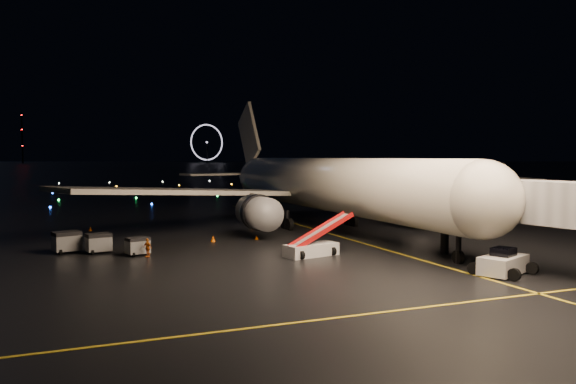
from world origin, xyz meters
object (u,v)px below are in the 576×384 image
airliner (314,156)px  pushback_tug (503,261)px  baggage_cart_2 (67,242)px  baggage_cart_1 (99,243)px  belt_loader (311,236)px  crew_c (147,248)px  baggage_cart_0 (138,246)px

airliner → pushback_tug: bearing=-89.6°
baggage_cart_2 → baggage_cart_1: bearing=-41.4°
belt_loader → crew_c: 13.44m
belt_loader → airliner: bearing=51.1°
pushback_tug → baggage_cart_2: 35.00m
baggage_cart_1 → airliner: bearing=10.1°
baggage_cart_0 → crew_c: bearing=-76.5°
airliner → baggage_cart_2: (-27.38, -9.10, -7.43)m
belt_loader → baggage_cart_2: size_ratio=3.13×
pushback_tug → baggage_cart_2: size_ratio=1.84×
airliner → baggage_cart_1: 27.91m
airliner → baggage_cart_0: bearing=-151.2°
crew_c → baggage_cart_2: (-6.11, 4.60, 0.14)m
pushback_tug → crew_c: size_ratio=2.56×
baggage_cart_2 → baggage_cart_0: bearing=-50.1°
crew_c → baggage_cart_2: 7.65m
crew_c → baggage_cart_0: size_ratio=0.87×
belt_loader → baggage_cart_2: belt_loader is taller
baggage_cart_0 → airliner: bearing=13.5°
airliner → baggage_cart_1: (-24.86, -10.21, -7.50)m
airliner → belt_loader: bearing=-116.4°
crew_c → pushback_tug: bearing=20.2°
pushback_tug → baggage_cart_2: (-28.13, 20.83, -0.03)m
pushback_tug → belt_loader: bearing=105.6°
airliner → crew_c: airliner is taller
belt_loader → crew_c: belt_loader is taller
airliner → belt_loader: size_ratio=8.73×
baggage_cart_2 → crew_c: bearing=-54.5°
pushback_tug → crew_c: bearing=120.3°
baggage_cart_1 → baggage_cart_2: bearing=143.9°
belt_loader → baggage_cart_1: (-16.20, 8.06, -0.80)m
baggage_cart_0 → baggage_cart_2: size_ratio=0.82×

